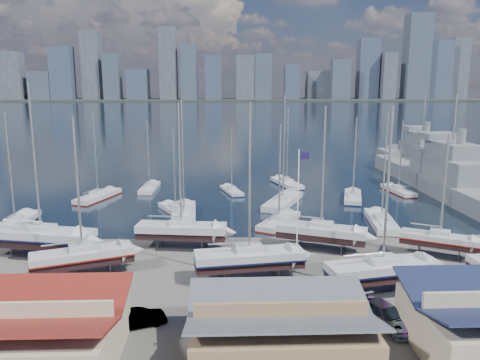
{
  "coord_description": "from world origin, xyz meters",
  "views": [
    {
      "loc": [
        -3.84,
        -54.89,
        18.26
      ],
      "look_at": [
        -1.49,
        8.0,
        5.62
      ],
      "focal_mm": 35.0,
      "sensor_mm": 36.0,
      "label": 1
    }
  ],
  "objects_px": {
    "naval_ship_west": "(420,162)",
    "flagpole": "(299,200)",
    "sailboat_cradle_0": "(41,237)",
    "naval_ship_east": "(449,184)",
    "car_a": "(214,302)"
  },
  "relations": [
    {
      "from": "sailboat_cradle_0",
      "to": "naval_ship_east",
      "type": "relative_size",
      "value": 0.35
    },
    {
      "from": "naval_ship_west",
      "to": "flagpole",
      "type": "bearing_deg",
      "value": 147.35
    },
    {
      "from": "naval_ship_east",
      "to": "flagpole",
      "type": "distance_m",
      "value": 45.66
    },
    {
      "from": "sailboat_cradle_0",
      "to": "naval_ship_east",
      "type": "height_order",
      "value": "sailboat_cradle_0"
    },
    {
      "from": "naval_ship_east",
      "to": "flagpole",
      "type": "bearing_deg",
      "value": 135.77
    },
    {
      "from": "sailboat_cradle_0",
      "to": "naval_ship_west",
      "type": "bearing_deg",
      "value": 51.89
    },
    {
      "from": "sailboat_cradle_0",
      "to": "naval_ship_west",
      "type": "xyz_separation_m",
      "value": [
        63.76,
        52.2,
        -0.55
      ]
    },
    {
      "from": "naval_ship_west",
      "to": "car_a",
      "type": "bearing_deg",
      "value": 145.91
    },
    {
      "from": "flagpole",
      "to": "sailboat_cradle_0",
      "type": "bearing_deg",
      "value": 171.84
    },
    {
      "from": "naval_ship_east",
      "to": "car_a",
      "type": "bearing_deg",
      "value": 136.2
    },
    {
      "from": "naval_ship_east",
      "to": "flagpole",
      "type": "height_order",
      "value": "naval_ship_east"
    },
    {
      "from": "naval_ship_west",
      "to": "flagpole",
      "type": "relative_size",
      "value": 3.36
    },
    {
      "from": "naval_ship_east",
      "to": "car_a",
      "type": "relative_size",
      "value": 12.21
    },
    {
      "from": "naval_ship_east",
      "to": "naval_ship_west",
      "type": "distance_m",
      "value": 24.06
    },
    {
      "from": "car_a",
      "to": "flagpole",
      "type": "height_order",
      "value": "flagpole"
    }
  ]
}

